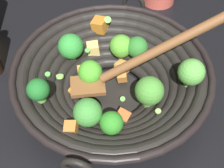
% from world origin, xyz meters
% --- Properties ---
extents(ground_plane, '(4.00, 4.00, 0.00)m').
position_xyz_m(ground_plane, '(0.00, 0.00, 0.00)').
color(ground_plane, black).
extents(wok, '(0.39, 0.39, 0.21)m').
position_xyz_m(wok, '(0.00, 0.00, 0.07)').
color(wok, black).
rests_on(wok, ground).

